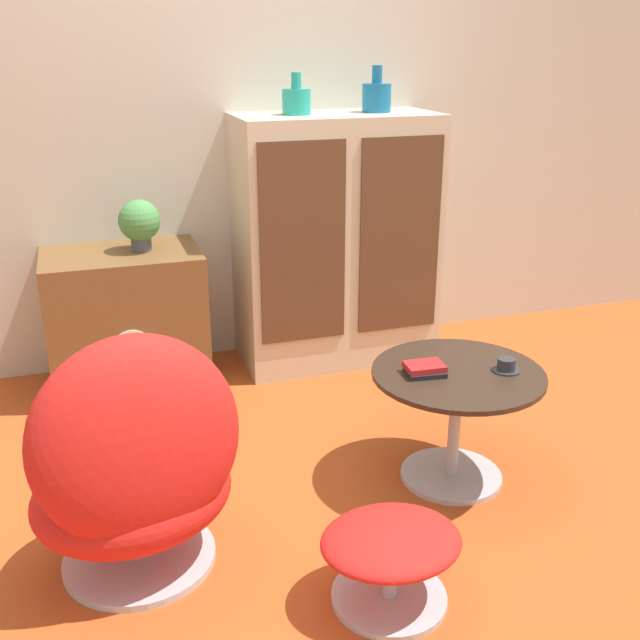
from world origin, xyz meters
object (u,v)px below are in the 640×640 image
ottoman (391,550)px  book_stack (425,369)px  vase_leftmost (296,100)px  teacup (506,366)px  coffee_table (456,406)px  vase_inner_left (377,96)px  tv_console (127,319)px  egg_chair (136,470)px  sideboard (336,241)px  potted_plant (140,222)px

ottoman → book_stack: 0.71m
vase_leftmost → teacup: vase_leftmost is taller
teacup → book_stack: (-0.29, 0.06, 0.00)m
vase_leftmost → book_stack: size_ratio=1.27×
coffee_table → book_stack: book_stack is taller
ottoman → vase_leftmost: vase_leftmost is taller
vase_inner_left → book_stack: 1.52m
coffee_table → teacup: 0.23m
coffee_table → vase_inner_left: bearing=82.3°
coffee_table → book_stack: 0.20m
coffee_table → vase_inner_left: size_ratio=2.93×
tv_console → egg_chair: size_ratio=0.86×
vase_leftmost → teacup: (0.39, -1.29, -0.83)m
coffee_table → vase_inner_left: vase_inner_left is taller
sideboard → vase_inner_left: bearing=1.1°
tv_console → book_stack: tv_console is taller
vase_inner_left → teacup: bearing=-90.2°
sideboard → ottoman: 1.88m
egg_chair → ottoman: 0.78m
vase_inner_left → potted_plant: (-1.14, -0.01, -0.52)m
sideboard → egg_chair: bearing=-128.4°
vase_leftmost → vase_inner_left: vase_inner_left is taller
sideboard → teacup: sideboard is taller
sideboard → potted_plant: size_ratio=5.26×
egg_chair → vase_leftmost: size_ratio=4.39×
coffee_table → teacup: teacup is taller
sideboard → egg_chair: 1.83m
book_stack → vase_inner_left: bearing=76.6°
egg_chair → ottoman: bearing=-28.0°
vase_inner_left → teacup: (-0.00, -1.29, -0.84)m
egg_chair → book_stack: bearing=10.6°
egg_chair → book_stack: egg_chair is taller
tv_console → teacup: (1.24, -1.28, 0.14)m
potted_plant → book_stack: 1.52m
potted_plant → tv_console: bearing=-179.8°
tv_console → coffee_table: (1.07, -1.24, -0.02)m
coffee_table → teacup: size_ratio=6.03×
ottoman → coffee_table: (0.48, 0.53, 0.13)m
egg_chair → potted_plant: 1.48m
vase_inner_left → teacup: size_ratio=2.06×
sideboard → coffee_table: (0.03, -1.24, -0.31)m
tv_console → ottoman: tv_console is taller
ottoman → vase_inner_left: size_ratio=1.96×
sideboard → vase_inner_left: 0.71m
egg_chair → potted_plant: (0.18, 1.41, 0.42)m
tv_console → book_stack: 1.55m
tv_console → vase_leftmost: size_ratio=3.79×
book_stack → potted_plant: bearing=124.8°
teacup → potted_plant: bearing=131.5°
vase_leftmost → vase_inner_left: bearing=0.0°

